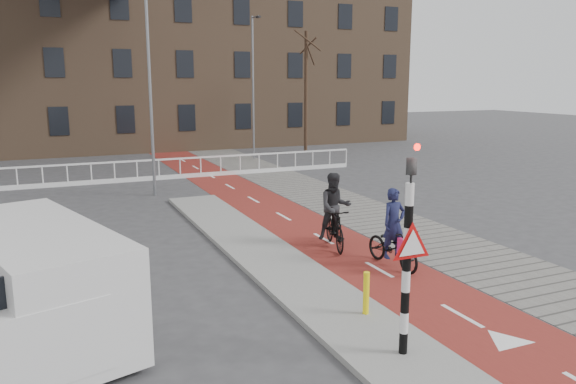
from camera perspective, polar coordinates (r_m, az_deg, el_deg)
name	(u,v)px	position (r m, az deg, el deg)	size (l,w,h in m)	color
ground	(370,310)	(11.77, 8.32, -11.74)	(120.00, 120.00, 0.00)	#38383A
bike_lane	(263,205)	(21.01, -2.60, -1.31)	(2.50, 60.00, 0.01)	maroon
sidewalk	(329,199)	(22.14, 4.18, -0.68)	(3.00, 60.00, 0.01)	slate
curb_island	(266,256)	(14.82, -2.23, -6.49)	(1.80, 16.00, 0.12)	gray
traffic_signal	(408,245)	(9.21, 12.12, -5.31)	(0.80, 0.80, 3.68)	black
bollard	(366,293)	(11.12, 7.94, -10.12)	(0.12, 0.12, 0.84)	yellow
cyclist_near	(393,241)	(14.18, 10.64, -4.90)	(0.80, 1.95, 1.99)	black
cyclist_far	(335,217)	(15.48, 4.77, -2.59)	(1.06, 2.06, 2.11)	black
van	(38,281)	(10.94, -24.04, -8.30)	(3.24, 5.19, 2.08)	silver
railing	(68,179)	(26.52, -21.48, 1.21)	(28.00, 0.10, 0.99)	silver
townhouse_row	(81,31)	(41.38, -20.30, 15.08)	(46.00, 10.00, 15.90)	#7F6047
tree_right	(306,93)	(36.32, 1.84, 10.04)	(0.22, 0.22, 7.61)	black
streetlight_near	(150,88)	(22.94, -13.84, 10.20)	(0.12, 0.12, 8.55)	slate
streetlight_right	(253,89)	(33.17, -3.57, 10.39)	(0.12, 0.12, 8.17)	slate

